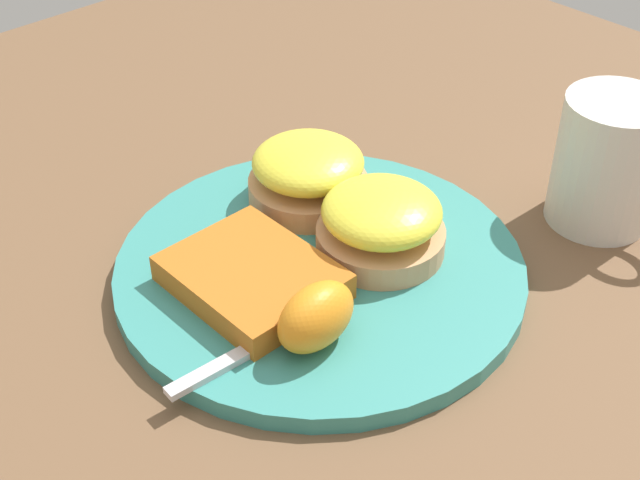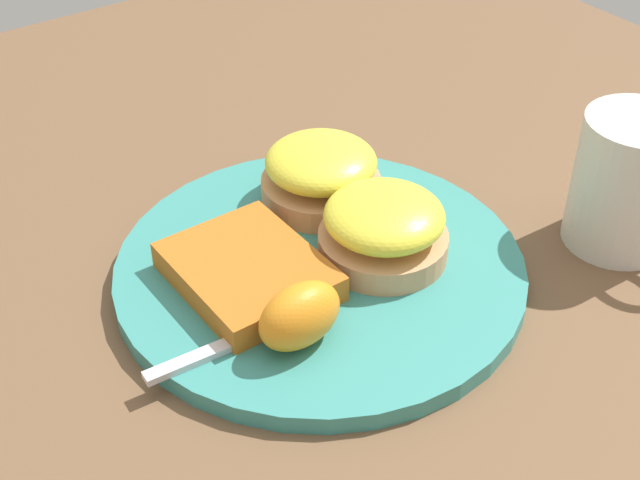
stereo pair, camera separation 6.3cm
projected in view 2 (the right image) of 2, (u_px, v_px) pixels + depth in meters
The scene contains 8 objects.
ground_plane at pixel (320, 277), 0.65m from camera, with size 1.10×1.10×0.00m, color brown.
plate at pixel (320, 269), 0.65m from camera, with size 0.30×0.30×0.01m, color teal.
sandwich_benedict_left at pixel (384, 228), 0.64m from camera, with size 0.09×0.09×0.05m.
sandwich_benedict_right at pixel (321, 173), 0.69m from camera, with size 0.09×0.09×0.05m.
hashbrown_patty at pixel (248, 272), 0.62m from camera, with size 0.11×0.09×0.02m, color #BA641E.
orange_wedge at pixel (300, 316), 0.56m from camera, with size 0.06×0.04×0.04m, color orange.
fork at pixel (320, 307), 0.60m from camera, with size 0.03×0.22×0.00m.
cup at pixel (629, 183), 0.66m from camera, with size 0.11×0.08×0.10m.
Camera 2 is at (0.41, -0.29, 0.42)m, focal length 50.00 mm.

